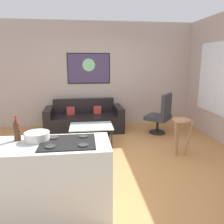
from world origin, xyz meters
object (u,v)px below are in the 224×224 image
soda_bottle_2 (17,129)px  armchair (161,114)px  mixing_bowl (37,136)px  couch (85,120)px  wall_painting (89,68)px  coffee_table (91,128)px  bar_stool (181,128)px

soda_bottle_2 → armchair: bearing=44.2°
armchair → mixing_bowl: 3.54m
couch → armchair: (1.88, -0.48, 0.21)m
armchair → wall_painting: wall_painting is taller
couch → coffee_table: bearing=-82.8°
armchair → bar_stool: armchair is taller
coffee_table → mixing_bowl: bearing=-108.9°
coffee_table → bar_stool: 1.79m
couch → bar_stool: 2.54m
soda_bottle_2 → coffee_table: bearing=65.0°
bar_stool → wall_painting: size_ratio=0.62×
armchair → soda_bottle_2: size_ratio=3.54×
armchair → couch: bearing=165.7°
armchair → bar_stool: (-0.07, -1.28, 0.06)m
couch → armchair: size_ratio=1.96×
couch → soda_bottle_2: bearing=-103.8°
soda_bottle_2 → mixing_bowl: soda_bottle_2 is taller
couch → wall_painting: wall_painting is taller
couch → wall_painting: bearing=74.0°
bar_stool → mixing_bowl: mixing_bowl is taller
wall_painting → couch: bearing=-106.0°
bar_stool → soda_bottle_2: 2.88m
mixing_bowl → soda_bottle_2: bearing=171.5°
bar_stool → wall_painting: (-1.66, 2.29, 1.03)m
soda_bottle_2 → bar_stool: bearing=26.3°
armchair → mixing_bowl: bearing=-132.9°
armchair → soda_bottle_2: (-2.62, -2.54, 0.51)m
bar_stool → couch: bearing=135.7°
bar_stool → wall_painting: 3.01m
couch → armchair: bearing=-14.3°
coffee_table → wall_painting: bearing=89.8°
coffee_table → armchair: bearing=20.6°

